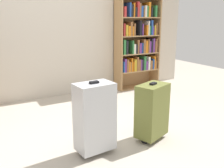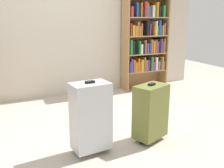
{
  "view_description": "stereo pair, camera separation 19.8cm",
  "coord_description": "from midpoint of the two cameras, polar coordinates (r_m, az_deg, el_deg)",
  "views": [
    {
      "loc": [
        -1.27,
        -2.37,
        1.27
      ],
      "look_at": [
        0.07,
        0.08,
        0.55
      ],
      "focal_mm": 41.18,
      "sensor_mm": 36.0,
      "label": 1
    },
    {
      "loc": [
        -1.09,
        -2.46,
        1.27
      ],
      "look_at": [
        0.07,
        0.08,
        0.55
      ],
      "focal_mm": 41.18,
      "sensor_mm": 36.0,
      "label": 2
    }
  ],
  "objects": [
    {
      "name": "bookshelf",
      "position": [
        4.71,
        8.58,
        11.0
      ],
      "size": [
        0.83,
        0.29,
        1.89
      ],
      "color": "#A87F51",
      "rests_on": "ground"
    },
    {
      "name": "suitcase_silver",
      "position": [
        2.43,
        -2.41,
        -7.24
      ],
      "size": [
        0.37,
        0.26,
        0.72
      ],
      "color": "#B7BABF",
      "rests_on": "ground"
    },
    {
      "name": "back_wall",
      "position": [
        4.31,
        -9.12,
        14.71
      ],
      "size": [
        4.96,
        0.1,
        2.6
      ],
      "primitive_type": "cube",
      "color": "beige",
      "rests_on": "ground"
    },
    {
      "name": "suitcase_olive",
      "position": [
        2.72,
        10.67,
        -6.04
      ],
      "size": [
        0.41,
        0.33,
        0.63
      ],
      "color": "brown",
      "rests_on": "ground"
    },
    {
      "name": "ground_plane",
      "position": [
        2.98,
        1.24,
        -10.81
      ],
      "size": [
        8.68,
        8.68,
        0.0
      ],
      "primitive_type": "plane",
      "color": "#B2A899"
    }
  ]
}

